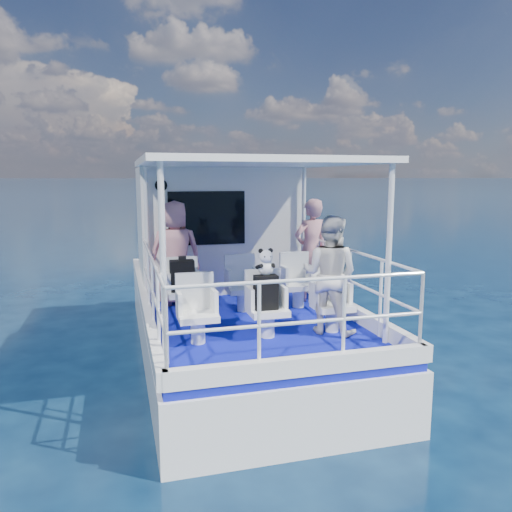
{
  "coord_description": "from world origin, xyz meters",
  "views": [
    {
      "loc": [
        -1.79,
        -7.02,
        2.94
      ],
      "look_at": [
        0.04,
        -0.4,
        1.85
      ],
      "focal_mm": 35.0,
      "sensor_mm": 36.0,
      "label": 1
    }
  ],
  "objects_px": {
    "passenger_port_fwd": "(175,253)",
    "backpack_center": "(266,292)",
    "passenger_stbd_aft": "(330,275)",
    "panda": "(266,262)"
  },
  "relations": [
    {
      "from": "passenger_port_fwd",
      "to": "panda",
      "type": "height_order",
      "value": "passenger_port_fwd"
    },
    {
      "from": "passenger_stbd_aft",
      "to": "panda",
      "type": "xyz_separation_m",
      "value": [
        -0.87,
        0.01,
        0.21
      ]
    },
    {
      "from": "passenger_port_fwd",
      "to": "backpack_center",
      "type": "relative_size",
      "value": 3.82
    },
    {
      "from": "passenger_stbd_aft",
      "to": "panda",
      "type": "relative_size",
      "value": 4.64
    },
    {
      "from": "passenger_stbd_aft",
      "to": "passenger_port_fwd",
      "type": "bearing_deg",
      "value": -6.42
    },
    {
      "from": "passenger_port_fwd",
      "to": "passenger_stbd_aft",
      "type": "distance_m",
      "value": 2.69
    },
    {
      "from": "passenger_stbd_aft",
      "to": "backpack_center",
      "type": "relative_size",
      "value": 3.55
    },
    {
      "from": "backpack_center",
      "to": "panda",
      "type": "xyz_separation_m",
      "value": [
        0.0,
        0.02,
        0.39
      ]
    },
    {
      "from": "passenger_port_fwd",
      "to": "backpack_center",
      "type": "height_order",
      "value": "passenger_port_fwd"
    },
    {
      "from": "panda",
      "to": "passenger_stbd_aft",
      "type": "bearing_deg",
      "value": -0.6
    }
  ]
}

